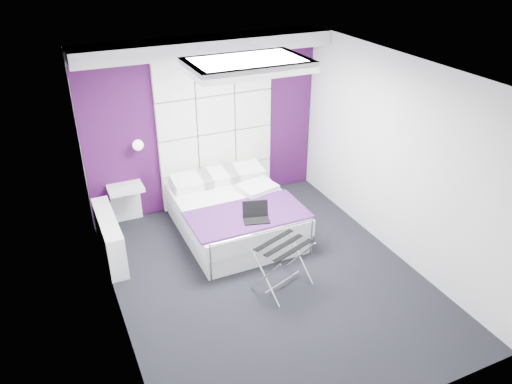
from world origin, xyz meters
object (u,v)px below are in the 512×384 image
nightstand (125,188)px  laptop (255,215)px  bed (235,214)px  luggage_rack (283,266)px  wall_lamp (137,144)px  radiator (110,237)px

nightstand → laptop: (1.38, -1.44, -0.01)m
bed → luggage_rack: bearing=-88.0°
wall_lamp → nightstand: (-0.25, -0.04, -0.62)m
luggage_rack → laptop: size_ratio=1.87×
wall_lamp → nightstand: 0.67m
wall_lamp → nightstand: wall_lamp is taller
wall_lamp → bed: bearing=-38.6°
laptop → wall_lamp: bearing=143.2°
wall_lamp → laptop: size_ratio=0.45×
bed → nightstand: bearing=148.2°
bed → laptop: laptop is taller
nightstand → bed: bearing=-31.8°
wall_lamp → laptop: (1.13, -1.48, -0.63)m
nightstand → luggage_rack: bearing=-58.2°
radiator → laptop: bearing=-22.2°
wall_lamp → radiator: wall_lamp is taller
wall_lamp → laptop: bearing=-52.7°
radiator → bed: bearing=-3.6°
luggage_rack → laptop: laptop is taller
nightstand → luggage_rack: 2.65m
laptop → radiator: bearing=173.7°
bed → laptop: (0.04, -0.61, 0.31)m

